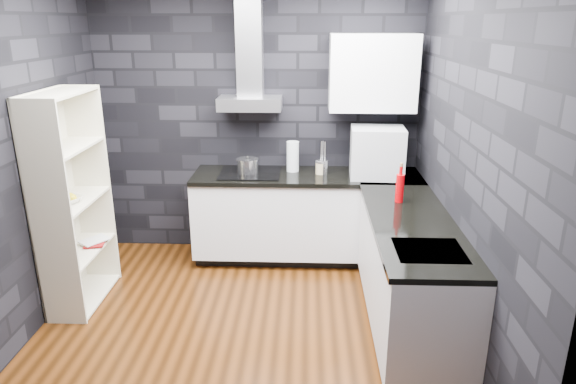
# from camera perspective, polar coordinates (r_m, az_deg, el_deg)

# --- Properties ---
(ground) EXTENTS (3.20, 3.20, 0.00)m
(ground) POSITION_cam_1_polar(r_m,az_deg,el_deg) (4.19, -5.20, -15.02)
(ground) COLOR #47220B
(wall_back) EXTENTS (3.20, 0.05, 2.70)m
(wall_back) POSITION_cam_1_polar(r_m,az_deg,el_deg) (5.20, -3.39, 7.85)
(wall_back) COLOR black
(wall_back) RESTS_ON ground
(wall_front) EXTENTS (3.20, 0.05, 2.70)m
(wall_front) POSITION_cam_1_polar(r_m,az_deg,el_deg) (2.13, -11.75, -8.74)
(wall_front) COLOR black
(wall_front) RESTS_ON ground
(wall_left) EXTENTS (0.05, 3.20, 2.70)m
(wall_left) POSITION_cam_1_polar(r_m,az_deg,el_deg) (4.17, -28.53, 2.92)
(wall_left) COLOR black
(wall_left) RESTS_ON ground
(wall_right) EXTENTS (0.05, 3.20, 2.70)m
(wall_right) POSITION_cam_1_polar(r_m,az_deg,el_deg) (3.76, 19.52, 2.63)
(wall_right) COLOR black
(wall_right) RESTS_ON ground
(toekick_back) EXTENTS (2.18, 0.50, 0.10)m
(toekick_back) POSITION_cam_1_polar(r_m,az_deg,el_deg) (5.31, 2.00, -6.70)
(toekick_back) COLOR black
(toekick_back) RESTS_ON ground
(toekick_right) EXTENTS (0.50, 1.78, 0.10)m
(toekick_right) POSITION_cam_1_polar(r_m,az_deg,el_deg) (4.30, 13.50, -13.77)
(toekick_right) COLOR black
(toekick_right) RESTS_ON ground
(counter_back_cab) EXTENTS (2.20, 0.60, 0.76)m
(counter_back_cab) POSITION_cam_1_polar(r_m,az_deg,el_deg) (5.10, 2.05, -2.52)
(counter_back_cab) COLOR white
(counter_back_cab) RESTS_ON ground
(counter_right_cab) EXTENTS (0.60, 1.80, 0.76)m
(counter_right_cab) POSITION_cam_1_polar(r_m,az_deg,el_deg) (4.08, 13.40, -8.67)
(counter_right_cab) COLOR white
(counter_right_cab) RESTS_ON ground
(counter_back_top) EXTENTS (2.20, 0.62, 0.04)m
(counter_back_top) POSITION_cam_1_polar(r_m,az_deg,el_deg) (4.96, 2.10, 1.75)
(counter_back_top) COLOR black
(counter_back_top) RESTS_ON counter_back_cab
(counter_right_top) EXTENTS (0.62, 1.80, 0.04)m
(counter_right_top) POSITION_cam_1_polar(r_m,az_deg,el_deg) (3.92, 13.69, -3.46)
(counter_right_top) COLOR black
(counter_right_top) RESTS_ON counter_right_cab
(counter_corner_top) EXTENTS (0.62, 0.62, 0.04)m
(counter_corner_top) POSITION_cam_1_polar(r_m,az_deg,el_deg) (5.04, 11.25, 1.65)
(counter_corner_top) COLOR black
(counter_corner_top) RESTS_ON counter_right_cab
(hood_body) EXTENTS (0.60, 0.34, 0.12)m
(hood_body) POSITION_cam_1_polar(r_m,az_deg,el_deg) (4.98, -4.23, 9.80)
(hood_body) COLOR silver
(hood_body) RESTS_ON wall_back
(hood_chimney) EXTENTS (0.24, 0.20, 0.90)m
(hood_chimney) POSITION_cam_1_polar(r_m,az_deg,el_deg) (5.00, -4.29, 15.71)
(hood_chimney) COLOR silver
(hood_chimney) RESTS_ON hood_body
(upper_cabinet) EXTENTS (0.80, 0.35, 0.70)m
(upper_cabinet) POSITION_cam_1_polar(r_m,az_deg,el_deg) (4.94, 9.40, 12.94)
(upper_cabinet) COLOR white
(upper_cabinet) RESTS_ON wall_back
(cooktop) EXTENTS (0.58, 0.50, 0.01)m
(cooktop) POSITION_cam_1_polar(r_m,az_deg,el_deg) (4.99, -4.22, 2.14)
(cooktop) COLOR black
(cooktop) RESTS_ON counter_back_top
(sink_rim) EXTENTS (0.44, 0.40, 0.01)m
(sink_rim) POSITION_cam_1_polar(r_m,az_deg,el_deg) (3.47, 15.43, -6.33)
(sink_rim) COLOR silver
(sink_rim) RESTS_ON counter_right_top
(pot) EXTENTS (0.21, 0.21, 0.12)m
(pot) POSITION_cam_1_polar(r_m,az_deg,el_deg) (4.99, -4.49, 2.89)
(pot) COLOR silver
(pot) RESTS_ON cooktop
(glass_vase) EXTENTS (0.14, 0.14, 0.29)m
(glass_vase) POSITION_cam_1_polar(r_m,az_deg,el_deg) (5.03, 0.53, 3.97)
(glass_vase) COLOR white
(glass_vase) RESTS_ON counter_back_top
(storage_jar) EXTENTS (0.10, 0.10, 0.11)m
(storage_jar) POSITION_cam_1_polar(r_m,az_deg,el_deg) (4.97, 3.61, 2.66)
(storage_jar) COLOR tan
(storage_jar) RESTS_ON counter_back_top
(utensil_crock) EXTENTS (0.13, 0.13, 0.13)m
(utensil_crock) POSITION_cam_1_polar(r_m,az_deg,el_deg) (4.98, 3.85, 2.81)
(utensil_crock) COLOR silver
(utensil_crock) RESTS_ON counter_back_top
(appliance_garage) EXTENTS (0.51, 0.40, 0.49)m
(appliance_garage) POSITION_cam_1_polar(r_m,az_deg,el_deg) (4.90, 9.85, 4.24)
(appliance_garage) COLOR #BABDC2
(appliance_garage) RESTS_ON counter_back_top
(red_bottle) EXTENTS (0.08, 0.08, 0.23)m
(red_bottle) POSITION_cam_1_polar(r_m,az_deg,el_deg) (4.27, 12.31, 0.40)
(red_bottle) COLOR #B00006
(red_bottle) RESTS_ON counter_right_top
(bookshelf) EXTENTS (0.56, 0.86, 1.80)m
(bookshelf) POSITION_cam_1_polar(r_m,az_deg,el_deg) (4.57, -22.80, -0.98)
(bookshelf) COLOR beige
(bookshelf) RESTS_ON ground
(fruit_bowl) EXTENTS (0.26, 0.26, 0.05)m
(fruit_bowl) POSITION_cam_1_polar(r_m,az_deg,el_deg) (4.50, -23.18, -0.81)
(fruit_bowl) COLOR silver
(fruit_bowl) RESTS_ON bookshelf
(book_red) EXTENTS (0.17, 0.05, 0.22)m
(book_red) POSITION_cam_1_polar(r_m,az_deg,el_deg) (4.78, -21.72, -4.21)
(book_red) COLOR maroon
(book_red) RESTS_ON bookshelf
(book_second) EXTENTS (0.15, 0.12, 0.23)m
(book_second) POSITION_cam_1_polar(r_m,az_deg,el_deg) (4.84, -21.35, -3.62)
(book_second) COLOR #B2B2B2
(book_second) RESTS_ON bookshelf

